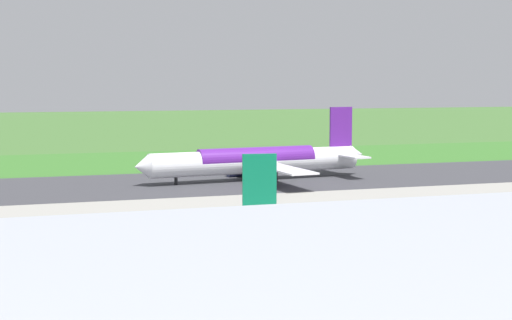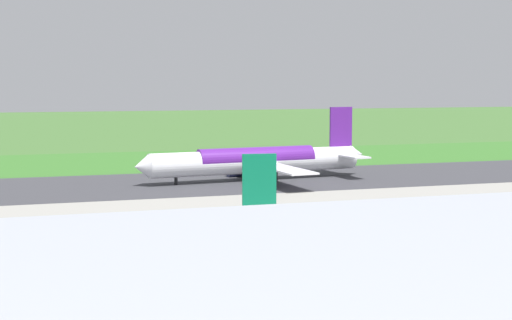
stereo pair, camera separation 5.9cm
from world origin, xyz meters
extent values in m
plane|color=#3D662D|center=(0.00, 0.00, 0.00)|extent=(800.00, 800.00, 0.00)
cube|color=#38383D|center=(0.00, 0.00, 0.03)|extent=(600.00, 38.91, 0.06)
cube|color=gray|center=(0.00, 59.45, 0.03)|extent=(440.00, 110.00, 0.05)
cube|color=#346B27|center=(0.00, -34.85, 0.02)|extent=(600.00, 80.00, 0.04)
cylinder|color=white|center=(-3.20, 0.00, 4.20)|extent=(48.28, 10.19, 5.20)
cone|color=white|center=(22.16, 2.67, 4.20)|extent=(3.50, 5.23, 4.94)
cone|color=white|center=(-28.26, -2.63, 4.80)|extent=(3.94, 4.76, 4.42)
cube|color=#591E8C|center=(-24.20, -2.21, 11.30)|extent=(5.62, 1.08, 9.00)
cube|color=white|center=(-24.77, 3.26, 5.00)|extent=(4.92, 9.37, 0.36)
cube|color=white|center=(-23.62, -7.68, 5.00)|extent=(4.92, 9.37, 0.36)
cube|color=white|center=(-5.34, 10.84, 3.80)|extent=(8.27, 22.51, 0.35)
cube|color=white|center=(-3.04, -11.04, 3.80)|extent=(8.27, 22.51, 0.35)
cylinder|color=#23284C|center=(-2.49, 7.62, 1.32)|extent=(4.77, 3.26, 2.80)
cylinder|color=#23284C|center=(-0.92, -7.30, 1.32)|extent=(4.77, 3.26, 2.80)
cylinder|color=black|center=(14.94, 1.91, 1.71)|extent=(0.70, 0.70, 3.42)
cylinder|color=black|center=(-6.60, 3.66, 1.71)|extent=(0.70, 0.70, 3.42)
cylinder|color=black|center=(-5.76, -4.29, 1.71)|extent=(0.70, 0.70, 3.42)
cylinder|color=#591E8C|center=(-3.20, 0.00, 4.72)|extent=(26.80, 7.96, 5.23)
cylinder|color=white|center=(-0.10, 66.63, 3.30)|extent=(37.88, 8.44, 4.08)
cone|color=white|center=(19.53, 64.33, 3.77)|extent=(3.13, 3.76, 3.47)
cube|color=#0C724C|center=(16.35, 64.70, 8.87)|extent=(4.41, 0.90, 7.06)
cube|color=white|center=(-0.33, 57.97, 2.98)|extent=(6.69, 17.69, 0.27)
cube|color=white|center=(1.68, 75.11, 2.98)|extent=(6.69, 17.69, 0.27)
cylinder|color=black|center=(-0.10, 66.63, 0.63)|extent=(0.63, 0.63, 1.26)
cube|color=#334C60|center=(18.85, 117.57, 8.30)|extent=(104.15, 0.16, 5.43)
cylinder|color=slate|center=(5.65, -31.07, 1.08)|extent=(0.10, 0.10, 2.16)
cube|color=red|center=(5.65, -31.09, 2.46)|extent=(0.60, 0.04, 0.60)
cone|color=orange|center=(12.41, -37.16, 0.28)|extent=(0.40, 0.40, 0.55)
camera|label=1|loc=(44.52, 154.25, 21.48)|focal=52.21mm
camera|label=2|loc=(44.46, 154.27, 21.48)|focal=52.21mm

